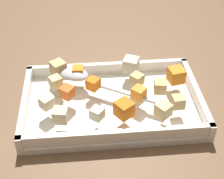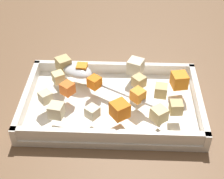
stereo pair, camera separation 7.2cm
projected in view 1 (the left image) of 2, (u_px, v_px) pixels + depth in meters
ground_plane at (104, 109)px, 0.75m from camera, size 4.00×4.00×0.00m
baking_dish at (112, 104)px, 0.75m from camera, size 0.38×0.23×0.04m
carrot_chunk_back_center at (139, 93)px, 0.71m from camera, size 0.03×0.03×0.02m
carrot_chunk_under_handle at (78, 72)px, 0.77m from camera, size 0.03×0.03×0.02m
carrot_chunk_near_spoon at (93, 84)px, 0.73m from camera, size 0.03×0.03×0.02m
carrot_chunk_corner_ne at (67, 91)px, 0.71m from camera, size 0.03×0.03×0.02m
carrot_chunk_mid_left at (124, 109)px, 0.67m from camera, size 0.04×0.04×0.03m
carrot_chunk_heap_side at (176, 75)px, 0.75m from camera, size 0.04×0.04×0.03m
potato_chunk_rim_edge at (61, 115)px, 0.65m from camera, size 0.03×0.03×0.03m
potato_chunk_far_right at (178, 102)px, 0.69m from camera, size 0.03×0.03×0.02m
potato_chunk_far_left at (58, 68)px, 0.77m from camera, size 0.04×0.04×0.03m
potato_chunk_near_right at (137, 79)px, 0.74m from camera, size 0.03×0.03×0.02m
potato_chunk_heap_top at (160, 86)px, 0.73m from camera, size 0.03×0.03×0.03m
potato_chunk_corner_se at (56, 82)px, 0.74m from camera, size 0.03×0.03×0.02m
potato_chunk_corner_sw at (97, 113)px, 0.66m from camera, size 0.03×0.03×0.02m
potato_chunk_center at (46, 103)px, 0.69m from camera, size 0.03×0.03×0.02m
potato_chunk_near_left at (163, 110)px, 0.67m from camera, size 0.04×0.04×0.03m
parsnip_chunk_mid_right at (131, 65)px, 0.78m from camera, size 0.04×0.04×0.03m
serving_spoon at (79, 75)px, 0.76m from camera, size 0.23×0.15×0.02m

